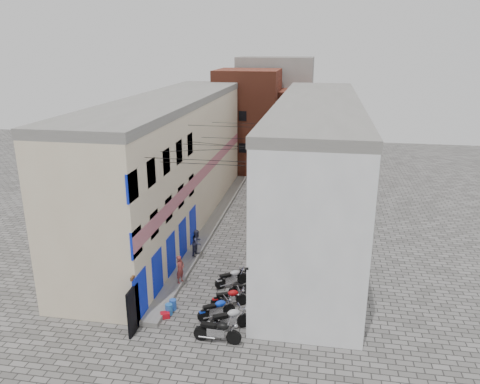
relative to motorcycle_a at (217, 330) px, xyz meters
The scene contains 21 objects.
ground 1.54m from the motorcycle_a, 159.42° to the left, with size 90.00×90.00×0.00m, color #555350.
plinth 13.92m from the motorcycle_a, 104.02° to the left, with size 0.90×26.00×0.25m, color slate.
building_left 15.35m from the motorcycle_a, 115.11° to the left, with size 5.10×27.00×9.00m.
building_right 14.51m from the motorcycle_a, 74.75° to the left, with size 5.94×26.00×9.00m.
building_far_brick_left 29.02m from the motorcycle_a, 96.65° to the left, with size 6.00×6.00×10.00m, color brown.
building_far_brick_right 30.73m from the motorcycle_a, 86.85° to the left, with size 5.00×6.00×8.00m, color brown.
building_far_concrete 34.86m from the motorcycle_a, 92.19° to the left, with size 8.00×5.00×11.00m, color slate.
far_shopfront 25.74m from the motorcycle_a, 92.94° to the left, with size 2.00×0.30×2.40m, color black.
overhead_wires 10.50m from the motorcycle_a, 99.21° to the left, with size 5.80×13.02×1.32m.
motorcycle_a is the anchor object (origin of this frame).
motorcycle_b 1.01m from the motorcycle_a, 71.79° to the left, with size 0.67×2.13×1.23m, color #A6A7AB, non-canonical shape.
motorcycle_c 1.86m from the motorcycle_a, 104.22° to the left, with size 0.59×1.88×1.09m, color #0D34CC, non-canonical shape.
motorcycle_d 2.91m from the motorcycle_a, 91.37° to the left, with size 0.58×1.85×1.07m, color #AC0C0F, non-canonical shape.
motorcycle_e 3.91m from the motorcycle_a, 82.02° to the left, with size 0.54×1.70×0.98m, color black, non-canonical shape.
motorcycle_f 4.93m from the motorcycle_a, 94.05° to the left, with size 0.60×1.89×1.10m, color #B8B8BD, non-canonical shape.
motorcycle_g 5.77m from the motorcycle_a, 84.23° to the left, with size 0.56×1.76×1.02m, color black, non-canonical shape.
person_a 5.38m from the motorcycle_a, 124.22° to the left, with size 0.55×0.36×1.52m, color brown.
person_b 8.43m from the motorcycle_a, 111.01° to the left, with size 0.78×0.61×1.60m, color #2F3047.
water_jug_near 3.28m from the motorcycle_a, 148.24° to the left, with size 0.35×0.35×0.55m, color blue.
water_jug_far 3.48m from the motorcycle_a, 141.56° to the left, with size 0.34×0.34×0.54m, color blue.
red_crate 3.23m from the motorcycle_a, 153.83° to the left, with size 0.43×0.32×0.27m, color red.
Camera 1 is at (5.35, -17.45, 12.44)m, focal length 35.00 mm.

